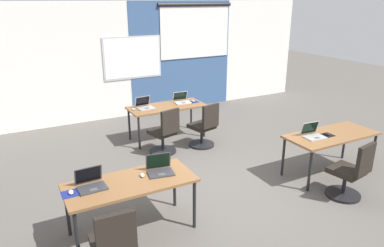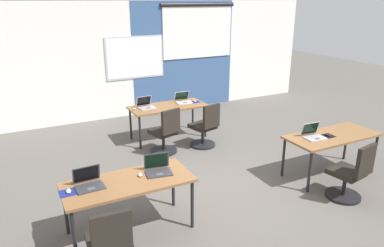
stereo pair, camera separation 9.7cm
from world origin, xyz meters
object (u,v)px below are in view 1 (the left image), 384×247
object	(u,v)px
mouse_near_left_inner	(142,175)
mouse_far_right	(193,101)
chair_near_right_inner	(350,175)
laptop_far_right	(182,100)
laptop_near_left_end	(91,183)
laptop_near_right_inner	(313,134)
mouse_near_right_inner	(327,134)
mouse_near_left_end	(71,192)
mouse_far_left	(133,109)
laptop_near_left_inner	(160,169)
desk_near_left	(131,186)
desk_far_center	(167,109)
chair_far_left	(165,135)
laptop_far_left	(145,106)
desk_near_right	(331,137)
chair_far_right	(204,129)

from	to	relation	value
mouse_near_left_inner	mouse_far_right	xyz separation A→B (m)	(2.20, 2.74, 0.00)
chair_near_right_inner	laptop_far_right	world-z (taller)	laptop_far_right
laptop_near_left_end	mouse_near_left_inner	world-z (taller)	laptop_near_left_end
laptop_near_right_inner	mouse_near_right_inner	world-z (taller)	laptop_near_right_inner
mouse_near_left_end	mouse_far_left	distance (m)	3.31
laptop_near_left_inner	laptop_far_right	size ratio (longest dim) A/B	1.04
chair_near_right_inner	mouse_far_left	bearing A→B (deg)	-69.36
laptop_far_right	laptop_near_left_end	bearing A→B (deg)	-127.76
laptop_near_left_end	desk_near_left	bearing A→B (deg)	-12.83
chair_near_right_inner	desk_near_left	bearing A→B (deg)	-22.86
desk_far_center	chair_far_left	bearing A→B (deg)	-117.37
mouse_near_left_inner	laptop_near_right_inner	bearing A→B (deg)	-0.12
laptop_near_left_inner	laptop_far_left	distance (m)	2.95
mouse_near_left_inner	laptop_near_left_end	bearing A→B (deg)	177.76
mouse_near_left_inner	mouse_near_left_end	bearing A→B (deg)	-178.68
laptop_near_right_inner	mouse_near_right_inner	bearing A→B (deg)	-8.08
desk_far_center	mouse_far_left	xyz separation A→B (m)	(-0.72, 0.06, 0.08)
desk_near_right	desk_far_center	world-z (taller)	same
desk_near_right	mouse_near_left_inner	size ratio (longest dim) A/B	14.25
laptop_near_left_end	mouse_far_right	xyz separation A→B (m)	(2.84, 2.71, -0.03)
desk_far_center	chair_near_right_inner	distance (m)	3.80
laptop_near_left_inner	mouse_near_left_inner	bearing A→B (deg)	-170.80
chair_near_right_inner	chair_far_left	size ratio (longest dim) A/B	1.00
mouse_near_left_inner	laptop_far_right	distance (m)	3.45
mouse_far_right	mouse_far_left	xyz separation A→B (m)	(-1.35, 0.06, -0.00)
laptop_near_right_inner	mouse_near_right_inner	size ratio (longest dim) A/B	3.34
laptop_far_left	mouse_far_left	xyz separation A→B (m)	(-0.26, -0.02, -0.03)
mouse_far_right	chair_far_left	bearing A→B (deg)	-144.46
chair_near_right_inner	chair_far_right	world-z (taller)	same
mouse_near_left_end	mouse_far_right	distance (m)	4.14
laptop_near_left_inner	mouse_far_left	bearing A→B (deg)	87.52
mouse_near_left_end	laptop_far_right	distance (m)	4.04
mouse_near_left_end	laptop_near_left_inner	bearing A→B (deg)	0.90
desk_near_right	mouse_far_right	size ratio (longest dim) A/B	15.14
mouse_far_right	mouse_far_left	size ratio (longest dim) A/B	0.99
laptop_far_left	chair_far_left	size ratio (longest dim) A/B	0.39
laptop_far_left	chair_far_left	distance (m)	0.89
laptop_near_left_end	mouse_near_right_inner	xyz separation A→B (m)	(3.84, -0.09, -0.03)
desk_near_right	laptop_near_left_inner	size ratio (longest dim) A/B	4.32
laptop_far_right	laptop_far_left	xyz separation A→B (m)	(-0.86, -0.02, 0.00)
chair_far_left	mouse_near_left_end	bearing A→B (deg)	30.67
desk_near_left	mouse_far_right	distance (m)	3.68
desk_far_center	mouse_near_left_end	size ratio (longest dim) A/B	15.20
chair_far_left	mouse_near_left_inner	bearing A→B (deg)	45.51
laptop_near_right_inner	mouse_far_right	world-z (taller)	laptop_near_right_inner
mouse_near_left_end	chair_far_left	bearing A→B (deg)	44.49
desk_near_left	mouse_far_right	xyz separation A→B (m)	(2.38, 2.80, 0.08)
mouse_far_right	laptop_far_left	distance (m)	1.09
laptop_near_left_end	mouse_near_left_end	distance (m)	0.25
laptop_far_right	mouse_far_right	xyz separation A→B (m)	(0.23, -0.09, -0.03)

